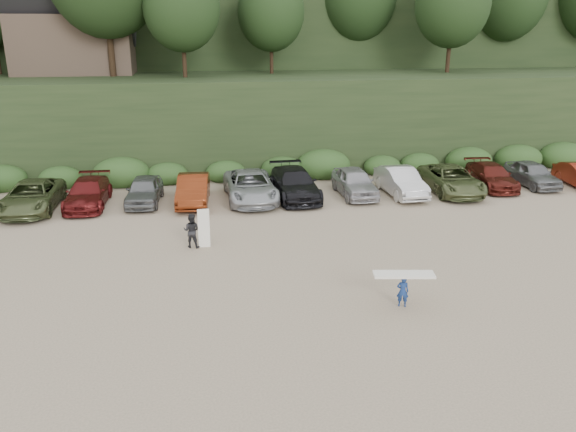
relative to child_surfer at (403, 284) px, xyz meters
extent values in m
plane|color=tan|center=(-2.83, 3.46, -0.83)|extent=(120.00, 120.00, 0.00)
cube|color=black|center=(-2.83, 25.46, 2.17)|extent=(80.00, 14.00, 6.00)
cube|color=black|center=(-2.83, 43.46, 7.17)|extent=(90.00, 30.00, 16.00)
ellipsoid|color=black|center=(-2.83, 25.46, 10.17)|extent=(66.00, 12.00, 10.00)
cube|color=#2B491E|center=(-3.38, 17.96, -0.23)|extent=(46.20, 2.00, 1.20)
cube|color=brown|center=(-14.83, 27.46, 7.17)|extent=(8.00, 6.00, 4.00)
imported|color=#505C35|center=(-15.32, 13.44, -0.08)|extent=(2.58, 5.49, 1.52)
imported|color=#5E1515|center=(-12.56, 13.76, -0.12)|extent=(2.11, 4.98, 1.44)
imported|color=slate|center=(-9.62, 13.78, -0.10)|extent=(2.03, 4.42, 1.47)
imported|color=maroon|center=(-6.99, 13.34, -0.06)|extent=(1.93, 4.78, 1.54)
imported|color=#A2A6A9|center=(-3.86, 13.44, -0.04)|extent=(2.79, 5.77, 1.58)
imported|color=black|center=(-1.36, 13.57, -0.03)|extent=(2.50, 5.64, 1.61)
imported|color=#A2A1A6|center=(2.09, 13.42, -0.05)|extent=(1.95, 4.67, 1.58)
imported|color=silver|center=(4.72, 13.11, -0.05)|extent=(1.85, 4.80, 1.56)
imported|color=#576239|center=(7.79, 13.12, -0.07)|extent=(2.73, 5.59, 1.53)
imported|color=#561913|center=(10.65, 13.79, -0.14)|extent=(2.29, 4.90, 1.38)
imported|color=slate|center=(13.29, 13.74, -0.10)|extent=(1.81, 4.36, 1.48)
imported|color=navy|center=(0.00, 0.00, -0.27)|extent=(0.47, 0.38, 1.12)
cube|color=white|center=(0.00, 0.00, 0.35)|extent=(2.11, 0.90, 0.08)
imported|color=black|center=(-7.08, 6.76, -0.08)|extent=(0.88, 0.78, 1.52)
cube|color=white|center=(-6.55, 6.58, 0.06)|extent=(0.51, 0.27, 1.79)
camera|label=1|loc=(-6.65, -16.43, 8.18)|focal=35.00mm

